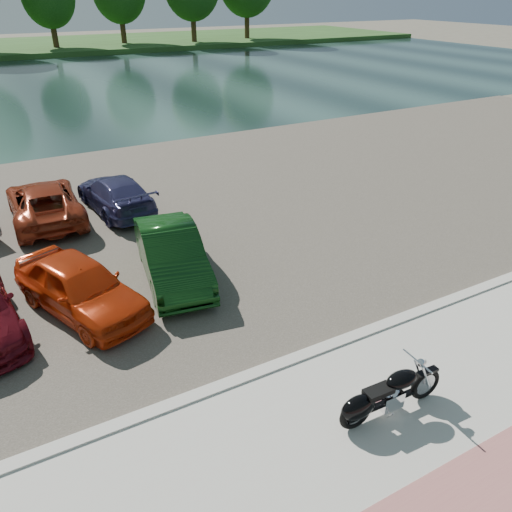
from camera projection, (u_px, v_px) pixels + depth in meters
The scene contains 11 objects.
ground at pixel (348, 427), 9.21m from camera, with size 200.00×200.00×0.00m, color #595447.
promenade at pixel (385, 465), 8.41m from camera, with size 60.00×6.00×0.10m, color #B8B5AE.
kerb at pixel (290, 362), 10.72m from camera, with size 60.00×0.30×0.14m, color #B8B5AE.
parking_lot at pixel (154, 216), 17.68m from camera, with size 60.00×18.00×0.04m, color #423E35.
river at pixel (37, 89), 40.04m from camera, with size 120.00×40.00×0.00m, color #172B28.
far_bank at pixel (1, 48), 64.56m from camera, with size 120.00×24.00×0.60m, color #214318.
motorcycle at pixel (383, 397), 9.11m from camera, with size 2.33×0.75×1.05m.
car_4 at pixel (80, 287), 12.14m from camera, with size 1.65×4.10×1.40m, color #BE2F0C.
car_5 at pixel (172, 254), 13.57m from camera, with size 1.52×4.35×1.43m, color #0F3711.
car_10 at pixel (44, 202), 17.02m from camera, with size 2.19×4.75×1.32m, color maroon.
car_11 at pixel (115, 194), 17.80m from camera, with size 1.78×4.37×1.27m, color navy.
Camera 1 is at (-4.68, -4.96, 7.15)m, focal length 35.00 mm.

